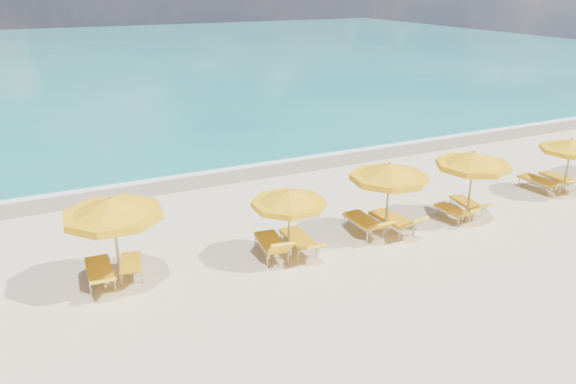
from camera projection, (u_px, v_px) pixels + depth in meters
name	position (u px, v px, depth m)	size (l,w,h in m)	color
ground_plane	(310.00, 246.00, 16.70)	(120.00, 120.00, 0.00)	beige
ocean	(88.00, 58.00, 57.05)	(120.00, 80.00, 0.30)	#167F7A
wet_sand_band	(225.00, 174.00, 22.92)	(120.00, 2.60, 0.01)	tan
foam_line	(218.00, 168.00, 23.60)	(120.00, 1.20, 0.03)	white
whitecap_near	(49.00, 135.00, 28.53)	(14.00, 0.36, 0.05)	white
whitecap_far	(251.00, 90.00, 40.15)	(18.00, 0.30, 0.05)	white
umbrella_2	(112.00, 209.00, 13.74)	(3.16, 3.16, 2.53)	tan
umbrella_3	(289.00, 199.00, 15.30)	(2.76, 2.76, 2.13)	tan
umbrella_4	(389.00, 173.00, 16.65)	(2.89, 2.89, 2.41)	tan
umbrella_5	(473.00, 161.00, 17.78)	(2.64, 2.64, 2.40)	tan
umbrella_6	(571.00, 146.00, 20.11)	(2.53, 2.53, 2.15)	tan
lounger_2_left	(100.00, 276.00, 14.54)	(0.73, 2.02, 0.74)	#A5A8AD
lounger_2_right	(132.00, 268.00, 14.97)	(0.85, 1.75, 0.68)	#A5A8AD
lounger_3_left	(272.00, 249.00, 15.97)	(0.93, 2.01, 0.94)	#A5A8AD
lounger_3_right	(299.00, 244.00, 16.31)	(0.71, 2.01, 0.73)	#A5A8AD
lounger_4_left	(364.00, 226.00, 17.43)	(0.69, 2.01, 0.86)	#A5A8AD
lounger_4_right	(393.00, 224.00, 17.59)	(0.90, 2.06, 0.87)	#A5A8AD
lounger_5_left	(453.00, 214.00, 18.44)	(0.63, 1.64, 0.71)	#A5A8AD
lounger_5_right	(467.00, 206.00, 19.05)	(0.78, 1.76, 0.70)	#A5A8AD
lounger_6_left	(541.00, 185.00, 20.94)	(0.92, 2.10, 0.82)	#A5A8AD
lounger_6_right	(560.00, 182.00, 21.32)	(0.65, 1.85, 0.84)	#A5A8AD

